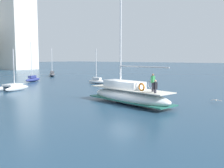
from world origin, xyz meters
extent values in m
plane|color=navy|center=(0.00, 0.00, 0.00)|extent=(400.00, 400.00, 0.00)
ellipsoid|color=silver|center=(1.19, -0.12, 0.70)|extent=(4.58, 9.90, 1.40)
cube|color=#236656|center=(1.19, -0.12, 0.39)|extent=(4.56, 9.71, 0.10)
cube|color=beige|center=(1.19, -0.12, 1.44)|extent=(4.28, 9.38, 0.08)
cube|color=silver|center=(1.35, 0.58, 1.83)|extent=(2.64, 4.59, 0.70)
cylinder|color=silver|center=(1.47, 1.05, 6.72)|extent=(0.16, 0.16, 10.49)
cylinder|color=#B7B7BC|center=(0.79, -1.75, 3.60)|extent=(1.46, 5.63, 0.12)
cylinder|color=silver|center=(2.22, 4.17, 1.95)|extent=(0.89, 0.27, 0.06)
torus|color=orange|center=(-0.58, -2.41, 1.95)|extent=(0.30, 0.71, 0.70)
cylinder|color=#33333D|center=(0.51, -2.92, 1.88)|extent=(0.20, 0.20, 0.80)
cube|color=#338C4C|center=(0.51, -2.92, 2.56)|extent=(0.36, 0.27, 0.56)
sphere|color=#9E7051|center=(0.51, -2.92, 2.95)|extent=(0.20, 0.20, 0.20)
cylinder|color=#338C4C|center=(0.30, -2.87, 2.51)|extent=(0.09, 0.09, 0.50)
cylinder|color=#338C4C|center=(0.73, -2.97, 2.51)|extent=(0.09, 0.09, 0.50)
cylinder|color=#33333D|center=(-0.19, -3.49, 1.66)|extent=(0.20, 0.20, 0.35)
cube|color=black|center=(-0.19, -3.49, 2.11)|extent=(0.36, 0.27, 0.56)
sphere|color=tan|center=(-0.19, -3.49, 2.50)|extent=(0.20, 0.20, 0.20)
cylinder|color=black|center=(-0.41, -3.44, 2.06)|extent=(0.09, 0.09, 0.50)
cylinder|color=black|center=(0.02, -3.54, 2.06)|extent=(0.09, 0.09, 0.50)
torus|color=silver|center=(0.57, -2.69, 2.10)|extent=(0.75, 0.24, 0.76)
ellipsoid|color=#4C4C51|center=(21.34, 33.72, 0.43)|extent=(4.34, 4.95, 0.87)
cube|color=#4C4C51|center=(21.18, 33.51, 1.07)|extent=(1.98, 2.18, 0.40)
cylinder|color=silver|center=(21.09, 33.41, 3.72)|extent=(0.13, 0.13, 5.71)
ellipsoid|color=navy|center=(10.21, 26.23, 0.36)|extent=(4.49, 2.49, 0.71)
cube|color=navy|center=(10.00, 26.15, 0.91)|extent=(1.88, 1.24, 0.40)
cylinder|color=silver|center=(9.90, 26.12, 3.99)|extent=(0.12, 0.12, 6.56)
ellipsoid|color=silver|center=(14.08, 14.04, 0.34)|extent=(1.25, 4.22, 0.67)
cube|color=silver|center=(14.10, 14.24, 0.87)|extent=(0.74, 1.70, 0.40)
cylinder|color=silver|center=(14.10, 14.35, 3.31)|extent=(0.11, 0.11, 5.27)
ellipsoid|color=silver|center=(0.47, 18.70, 0.33)|extent=(4.13, 1.30, 0.67)
ellipsoid|color=silver|center=(0.80, 17.18, 0.33)|extent=(4.13, 1.30, 0.67)
cube|color=silver|center=(0.64, 17.94, 0.77)|extent=(2.55, 2.00, 0.24)
cylinder|color=silver|center=(0.94, 18.01, 3.24)|extent=(0.11, 0.11, 4.70)
ellipsoid|color=silver|center=(6.36, -6.82, 0.30)|extent=(0.38, 0.23, 0.16)
sphere|color=silver|center=(6.17, -6.85, 0.33)|extent=(0.11, 0.11, 0.11)
cone|color=gold|center=(6.11, -6.86, 0.32)|extent=(0.07, 0.05, 0.04)
cube|color=#9E9993|center=(6.40, -7.08, 0.32)|extent=(0.21, 0.52, 0.13)
cube|color=#9E9993|center=(6.32, -6.57, 0.32)|extent=(0.21, 0.52, 0.13)
cube|color=silver|center=(37.72, 73.79, 12.81)|extent=(9.76, 17.10, 25.62)
camera|label=1|loc=(-19.09, -12.54, 4.41)|focal=40.38mm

